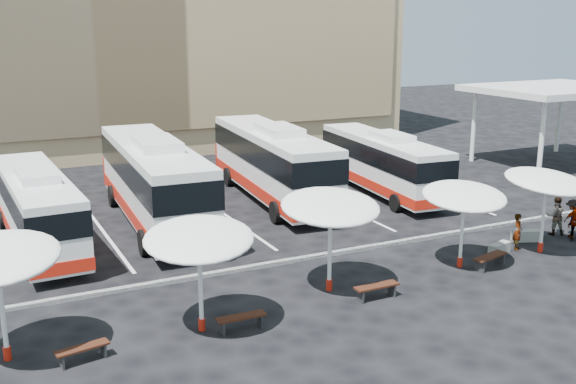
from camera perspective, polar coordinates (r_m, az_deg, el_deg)
name	(u,v)px	position (r m, az deg, el deg)	size (l,w,h in m)	color
ground	(299,266)	(26.59, 0.93, -6.27)	(120.00, 120.00, 0.00)	black
service_canopy	(555,91)	(48.01, 21.65, 7.93)	(10.00, 8.00, 5.20)	white
curb_divider	(293,260)	(26.98, 0.44, -5.79)	(34.00, 0.25, 0.15)	black
bay_lines	(225,215)	(33.55, -5.31, -1.94)	(24.15, 12.00, 0.01)	white
bus_0	(37,206)	(30.28, -20.50, -1.11)	(2.84, 10.99, 3.46)	white
bus_1	(153,179)	(32.19, -11.33, 1.11)	(3.67, 13.46, 4.23)	white
bus_2	(272,161)	(35.94, -1.36, 2.68)	(3.93, 13.23, 4.14)	white
bus_3	(382,161)	(37.64, 7.96, 2.58)	(3.38, 11.27, 3.52)	white
sunshade_1	(199,239)	(20.42, -7.56, -3.98)	(4.25, 4.28, 3.50)	white
sunshade_2	(330,207)	(23.33, 3.61, -1.28)	(3.93, 3.97, 3.63)	white
sunshade_3	(464,196)	(26.52, 14.69, -0.37)	(3.99, 4.01, 3.34)	white
sunshade_4	(547,182)	(29.27, 21.05, 0.80)	(4.09, 4.13, 3.52)	white
wood_bench_0	(82,350)	(20.25, -17.01, -12.70)	(1.55, 0.65, 0.46)	black
wood_bench_1	(241,319)	(21.25, -3.98, -10.69)	(1.58, 0.46, 0.48)	black
wood_bench_2	(377,288)	(23.64, 7.50, -8.09)	(1.63, 0.44, 0.50)	black
wood_bench_3	(490,258)	(27.39, 16.75, -5.40)	(1.73, 0.84, 0.51)	black
conc_bench_0	(500,248)	(29.26, 17.48, -4.56)	(1.15, 0.38, 0.43)	gray
conc_bench_1	(527,236)	(31.23, 19.56, -3.50)	(1.30, 0.43, 0.49)	gray
passenger_0	(518,232)	(29.80, 18.89, -3.20)	(0.57, 0.37, 1.55)	black
passenger_1	(556,216)	(32.42, 21.77, -1.89)	(0.85, 0.66, 1.75)	black
passenger_2	(576,222)	(31.88, 23.19, -2.35)	(0.99, 0.41, 1.69)	black
passenger_3	(571,218)	(32.39, 22.84, -2.05)	(1.10, 0.63, 1.71)	black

